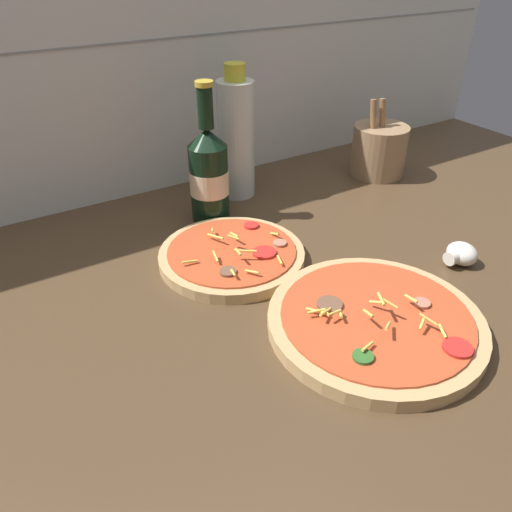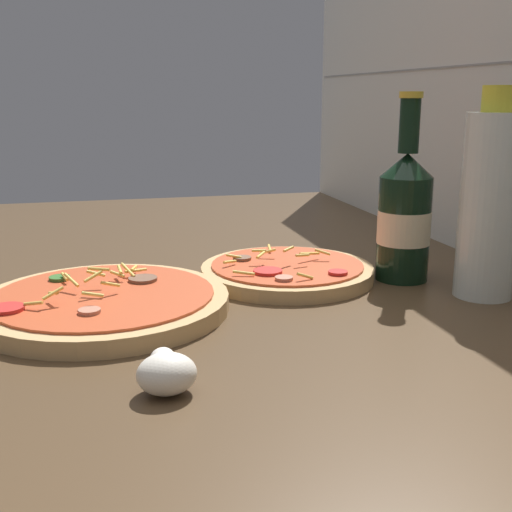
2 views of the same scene
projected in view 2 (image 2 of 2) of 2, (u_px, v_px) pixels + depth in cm
name	position (u px, v px, depth cm)	size (l,w,h in cm)	color
counter_slab	(185.00, 316.00, 73.23)	(160.00, 90.00, 2.50)	#4C3823
pizza_near	(104.00, 303.00, 70.25)	(27.47, 27.47, 5.10)	tan
pizza_far	(287.00, 271.00, 83.42)	(22.42, 22.42, 4.33)	tan
beer_bottle	(404.00, 215.00, 81.47)	(6.75, 6.75, 23.71)	black
oil_bottle	(490.00, 203.00, 73.90)	(6.77, 6.77, 24.33)	silver
mushroom_left	(166.00, 373.00, 51.21)	(5.09, 4.85, 3.39)	white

